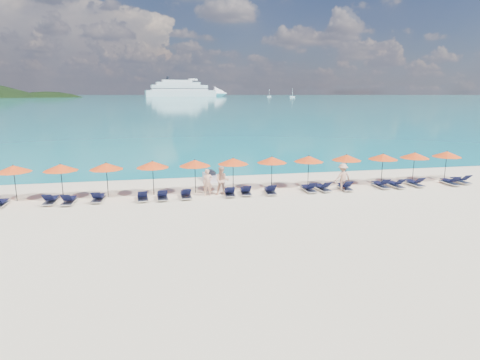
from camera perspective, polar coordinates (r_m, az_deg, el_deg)
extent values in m
plane|color=beige|center=(22.49, 1.50, -4.60)|extent=(1400.00, 1400.00, 0.00)
cube|color=#1FA9B2|center=(681.02, -11.13, 11.59)|extent=(1600.00, 1300.00, 0.01)
ellipsoid|color=black|center=(600.28, -25.49, 7.21)|extent=(162.00, 126.00, 85.50)
cube|color=white|center=(628.01, -8.40, 12.07)|extent=(107.31, 33.89, 9.60)
cone|color=white|center=(643.32, -2.73, 12.19)|extent=(23.89, 23.89, 21.13)
cube|color=white|center=(627.68, -8.60, 12.86)|extent=(85.98, 28.06, 7.68)
cube|color=white|center=(627.41, -8.80, 13.38)|extent=(66.88, 23.49, 4.80)
cube|color=white|center=(627.14, -8.99, 13.72)|extent=(45.55, 17.66, 3.36)
cube|color=black|center=(627.67, -8.60, 12.73)|extent=(87.05, 28.40, 0.86)
cube|color=black|center=(627.70, -8.61, 13.03)|extent=(84.91, 27.73, 0.86)
cylinder|color=black|center=(624.93, -10.23, 14.04)|extent=(4.23, 4.23, 5.28)
cube|color=white|center=(535.37, 7.45, 11.66)|extent=(6.74, 2.25, 1.80)
cylinder|color=white|center=(535.34, 7.47, 12.28)|extent=(0.40, 0.40, 11.23)
cube|color=white|center=(588.57, 4.16, 11.77)|extent=(6.01, 2.00, 1.60)
cylinder|color=white|center=(588.55, 4.17, 12.28)|extent=(0.36, 0.36, 10.02)
cube|color=silver|center=(30.42, -4.17, 0.40)|extent=(1.08, 2.22, 0.49)
cube|color=black|center=(30.18, -4.09, 0.99)|extent=(0.56, 0.94, 0.31)
cylinder|color=black|center=(30.83, -4.44, 1.48)|extent=(0.49, 0.12, 0.05)
imported|color=#DFA384|center=(25.86, -4.62, -0.37)|extent=(0.66, 0.45, 1.75)
imported|color=#DFA384|center=(26.01, -2.56, -0.11)|extent=(1.01, 0.71, 1.89)
imported|color=#DFA384|center=(28.14, 14.38, 0.42)|extent=(1.27, 0.74, 1.85)
cylinder|color=black|center=(28.14, -29.34, -0.43)|extent=(0.05, 0.05, 2.20)
cone|color=#E84714|center=(27.97, -29.54, 1.41)|extent=(2.10, 2.10, 0.42)
sphere|color=black|center=(27.94, -29.59, 1.85)|extent=(0.08, 0.08, 0.08)
cylinder|color=black|center=(27.28, -24.00, -0.26)|extent=(0.05, 0.05, 2.20)
cone|color=#E84714|center=(27.11, -24.17, 1.63)|extent=(2.10, 2.10, 0.42)
sphere|color=black|center=(27.07, -24.21, 2.09)|extent=(0.08, 0.08, 0.08)
cylinder|color=black|center=(26.74, -18.36, -0.05)|extent=(0.05, 0.05, 2.20)
cone|color=#E84714|center=(26.57, -18.50, 1.88)|extent=(2.10, 2.10, 0.42)
sphere|color=black|center=(26.53, -18.53, 2.35)|extent=(0.08, 0.08, 0.08)
cylinder|color=black|center=(26.58, -12.24, 0.23)|extent=(0.05, 0.05, 2.20)
cone|color=#E84714|center=(26.41, -12.34, 2.18)|extent=(2.10, 2.10, 0.42)
sphere|color=black|center=(26.37, -12.36, 2.65)|extent=(0.08, 0.08, 0.08)
cylinder|color=black|center=(26.68, -6.39, 0.48)|extent=(0.05, 0.05, 2.20)
cone|color=#E84714|center=(26.50, -6.44, 2.43)|extent=(2.10, 2.10, 0.42)
sphere|color=black|center=(26.47, -6.45, 2.89)|extent=(0.08, 0.08, 0.08)
cylinder|color=black|center=(27.21, -0.98, 0.79)|extent=(0.05, 0.05, 2.20)
cone|color=#E84714|center=(27.04, -0.99, 2.70)|extent=(2.10, 2.10, 0.42)
sphere|color=black|center=(27.01, -0.99, 3.16)|extent=(0.08, 0.08, 0.08)
cylinder|color=black|center=(27.83, 4.54, 1.01)|extent=(0.05, 0.05, 2.20)
cone|color=#E84714|center=(27.67, 4.57, 2.88)|extent=(2.10, 2.10, 0.42)
sphere|color=black|center=(27.63, 4.58, 3.33)|extent=(0.08, 0.08, 0.08)
cylinder|color=black|center=(28.56, 9.69, 1.17)|extent=(0.05, 0.05, 2.20)
cone|color=#E84714|center=(28.40, 9.75, 2.99)|extent=(2.10, 2.10, 0.42)
sphere|color=black|center=(28.37, 9.77, 3.43)|extent=(0.08, 0.08, 0.08)
cylinder|color=black|center=(29.71, 14.83, 1.36)|extent=(0.05, 0.05, 2.20)
cone|color=#E84714|center=(29.55, 14.93, 3.11)|extent=(2.10, 2.10, 0.42)
sphere|color=black|center=(29.52, 14.95, 3.53)|extent=(0.08, 0.08, 0.08)
cylinder|color=black|center=(30.88, 19.56, 1.46)|extent=(0.05, 0.05, 2.20)
cone|color=#E84714|center=(30.73, 19.68, 3.15)|extent=(2.10, 2.10, 0.42)
sphere|color=black|center=(30.70, 19.71, 3.55)|extent=(0.08, 0.08, 0.08)
cylinder|color=black|center=(32.39, 23.45, 1.63)|extent=(0.05, 0.05, 2.20)
cone|color=#E84714|center=(32.25, 23.59, 3.24)|extent=(2.10, 2.10, 0.42)
sphere|color=black|center=(32.22, 23.62, 3.62)|extent=(0.08, 0.08, 0.08)
cylinder|color=black|center=(34.05, 27.20, 1.76)|extent=(0.05, 0.05, 2.20)
cone|color=#E84714|center=(33.91, 27.35, 3.29)|extent=(2.10, 2.10, 0.42)
sphere|color=black|center=(33.88, 27.39, 3.66)|extent=(0.08, 0.08, 0.08)
cube|color=silver|center=(27.30, -31.01, -3.04)|extent=(0.64, 1.71, 0.06)
cube|color=black|center=(27.49, -30.87, -2.58)|extent=(0.56, 1.11, 0.04)
cube|color=silver|center=(26.68, -25.31, -2.77)|extent=(0.65, 1.71, 0.06)
cube|color=black|center=(26.87, -25.20, -2.31)|extent=(0.57, 1.11, 0.04)
cube|color=black|center=(26.07, -25.69, -2.21)|extent=(0.56, 0.55, 0.43)
cube|color=silver|center=(26.18, -23.11, -2.84)|extent=(0.70, 1.73, 0.06)
cube|color=black|center=(26.38, -23.01, -2.37)|extent=(0.60, 1.13, 0.04)
cube|color=black|center=(25.57, -23.49, -2.27)|extent=(0.58, 0.56, 0.43)
cube|color=silver|center=(26.12, -19.50, -2.59)|extent=(0.70, 1.73, 0.06)
cube|color=black|center=(26.32, -19.43, -2.11)|extent=(0.60, 1.13, 0.04)
cube|color=black|center=(25.50, -19.79, -2.01)|extent=(0.58, 0.56, 0.43)
cube|color=silver|center=(25.60, -13.68, -2.52)|extent=(0.75, 1.74, 0.06)
cube|color=black|center=(25.80, -13.72, -2.04)|extent=(0.63, 1.14, 0.04)
cube|color=black|center=(24.96, -13.67, -1.92)|extent=(0.59, 0.58, 0.43)
cube|color=silver|center=(25.58, -10.98, -2.40)|extent=(0.71, 1.73, 0.06)
cube|color=black|center=(25.78, -11.03, -1.92)|extent=(0.61, 1.13, 0.04)
cube|color=black|center=(24.95, -10.94, -1.80)|extent=(0.58, 0.57, 0.43)
cube|color=silver|center=(25.67, -7.69, -2.23)|extent=(0.66, 1.71, 0.06)
cube|color=black|center=(25.87, -7.75, -1.75)|extent=(0.57, 1.11, 0.04)
cube|color=black|center=(25.04, -7.61, -1.63)|extent=(0.56, 0.55, 0.43)
cube|color=silver|center=(25.97, -1.48, -1.95)|extent=(0.76, 1.74, 0.06)
cube|color=black|center=(26.18, -1.53, -1.47)|extent=(0.64, 1.14, 0.04)
cube|color=black|center=(25.34, -1.37, -1.35)|extent=(0.59, 0.58, 0.43)
cube|color=silver|center=(26.27, 0.81, -1.78)|extent=(0.78, 1.75, 0.06)
cube|color=black|center=(26.47, 0.75, -1.31)|extent=(0.65, 1.15, 0.04)
cube|color=black|center=(25.64, 0.96, -1.19)|extent=(0.60, 0.59, 0.43)
cube|color=silver|center=(26.53, 4.32, -1.67)|extent=(0.79, 1.75, 0.06)
cube|color=black|center=(26.73, 4.23, -1.21)|extent=(0.66, 1.15, 0.04)
cube|color=black|center=(25.91, 4.54, -1.08)|extent=(0.60, 0.59, 0.43)
cube|color=silver|center=(27.43, 9.71, -1.35)|extent=(0.66, 1.71, 0.06)
cube|color=black|center=(27.61, 9.53, -0.91)|extent=(0.57, 1.11, 0.04)
cube|color=black|center=(26.84, 10.18, -0.77)|extent=(0.56, 0.55, 0.43)
cube|color=silver|center=(27.81, 11.63, -1.24)|extent=(0.77, 1.75, 0.06)
cube|color=black|center=(27.99, 11.41, -0.80)|extent=(0.65, 1.15, 0.04)
cube|color=black|center=(27.25, 12.21, -0.66)|extent=(0.60, 0.58, 0.43)
cube|color=silver|center=(28.43, 14.70, -1.09)|extent=(0.76, 1.75, 0.06)
cube|color=black|center=(28.62, 14.54, -0.67)|extent=(0.64, 1.14, 0.04)
cube|color=black|center=(27.84, 15.15, -0.53)|extent=(0.59, 0.58, 0.43)
cube|color=silver|center=(29.83, 19.36, -0.77)|extent=(0.62, 1.70, 0.06)
cube|color=black|center=(30.01, 19.14, -0.37)|extent=(0.55, 1.10, 0.04)
cube|color=black|center=(29.29, 19.95, -0.23)|extent=(0.55, 0.54, 0.43)
cube|color=silver|center=(30.25, 21.22, -0.74)|extent=(0.66, 1.71, 0.06)
cube|color=black|center=(30.42, 20.99, -0.34)|extent=(0.58, 1.11, 0.04)
cube|color=black|center=(29.72, 21.86, -0.20)|extent=(0.56, 0.55, 0.43)
cube|color=silver|center=(31.25, 23.56, -0.53)|extent=(0.72, 1.73, 0.06)
cube|color=black|center=(31.41, 23.31, -0.15)|extent=(0.61, 1.13, 0.04)
cube|color=black|center=(30.75, 24.25, -0.01)|extent=(0.58, 0.57, 0.43)
cube|color=silver|center=(32.77, 27.71, -0.37)|extent=(0.66, 1.71, 0.06)
cube|color=black|center=(32.94, 27.48, 0.00)|extent=(0.58, 1.11, 0.04)
cube|color=black|center=(32.27, 28.37, 0.13)|extent=(0.56, 0.55, 0.43)
cube|color=silver|center=(33.70, 28.84, -0.17)|extent=(0.63, 1.70, 0.06)
cube|color=black|center=(33.86, 28.60, 0.19)|extent=(0.56, 1.10, 0.04)
cube|color=black|center=(33.22, 29.52, 0.32)|extent=(0.55, 0.54, 0.43)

